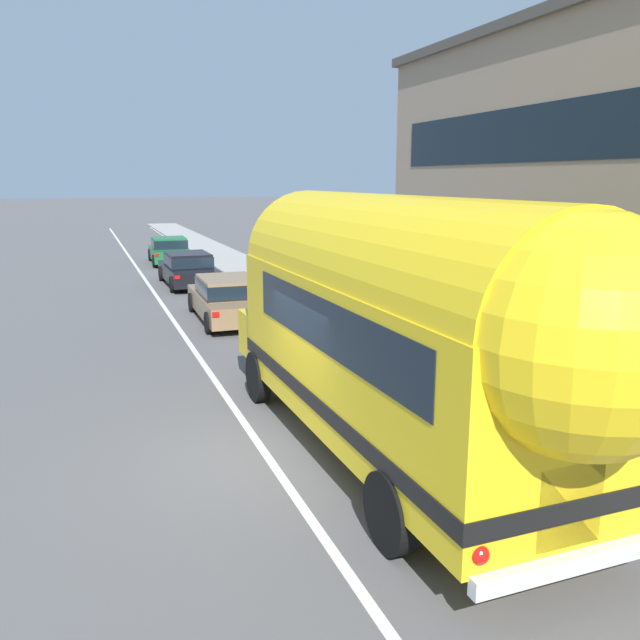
{
  "coord_description": "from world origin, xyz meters",
  "views": [
    {
      "loc": [
        -2.55,
        -9.26,
        4.35
      ],
      "look_at": [
        1.57,
        1.89,
        1.75
      ],
      "focal_mm": 36.33,
      "sensor_mm": 36.0,
      "label": 1
    }
  ],
  "objects_px": {
    "car_lead": "(228,297)",
    "car_third": "(169,250)",
    "painted_bus": "(405,322)",
    "car_second": "(188,268)"
  },
  "relations": [
    {
      "from": "car_lead",
      "to": "car_third",
      "type": "xyz_separation_m",
      "value": [
        0.15,
        14.88,
        -0.01
      ]
    },
    {
      "from": "painted_bus",
      "to": "car_second",
      "type": "relative_size",
      "value": 2.2
    },
    {
      "from": "car_second",
      "to": "painted_bus",
      "type": "bearing_deg",
      "value": -89.28
    },
    {
      "from": "painted_bus",
      "to": "car_lead",
      "type": "height_order",
      "value": "painted_bus"
    },
    {
      "from": "car_lead",
      "to": "car_second",
      "type": "bearing_deg",
      "value": 90.57
    },
    {
      "from": "car_third",
      "to": "car_lead",
      "type": "bearing_deg",
      "value": -90.59
    },
    {
      "from": "car_third",
      "to": "car_second",
      "type": "bearing_deg",
      "value": -91.71
    },
    {
      "from": "car_second",
      "to": "car_third",
      "type": "height_order",
      "value": "same"
    },
    {
      "from": "painted_bus",
      "to": "car_second",
      "type": "distance_m",
      "value": 18.8
    },
    {
      "from": "painted_bus",
      "to": "car_second",
      "type": "height_order",
      "value": "painted_bus"
    }
  ]
}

